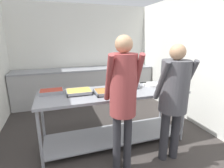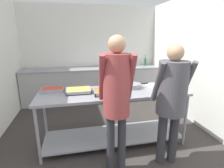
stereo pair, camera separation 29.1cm
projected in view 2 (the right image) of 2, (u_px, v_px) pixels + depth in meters
wall_rear at (92, 53)px, 5.12m from camera, size 3.94×0.06×2.65m
wall_right at (195, 60)px, 3.61m from camera, size 0.06×4.17×2.65m
back_counter at (94, 84)px, 5.00m from camera, size 3.78×0.65×0.94m
serving_counter at (113, 108)px, 2.93m from camera, size 2.40×0.77×0.92m
serving_tray_greens at (53, 90)px, 2.85m from camera, size 0.36×0.27×0.05m
serving_tray_roast at (78, 91)px, 2.80m from camera, size 0.39×0.32×0.05m
serving_tray_vegetables at (108, 92)px, 2.76m from camera, size 0.45×0.32×0.05m
sauce_pan at (133, 86)px, 3.03m from camera, size 0.43×0.29×0.08m
plate_stack at (153, 85)px, 3.13m from camera, size 0.27×0.27×0.04m
broccoli_bowl at (172, 86)px, 3.04m from camera, size 0.22×0.22×0.10m
guest_serving_left at (172, 94)px, 2.32m from camera, size 0.50×0.39×1.70m
guest_serving_right at (117, 92)px, 2.13m from camera, size 0.46×0.38×1.81m
water_bottle at (145, 61)px, 5.24m from camera, size 0.06×0.06×0.31m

